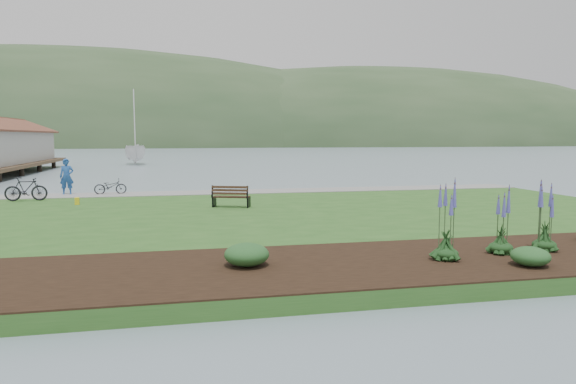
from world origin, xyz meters
The scene contains 16 objects.
ground centered at (0.00, 0.00, 0.00)m, with size 600.00×600.00×0.00m, color slate.
lawn centered at (0.00, -2.00, 0.20)m, with size 34.00×20.00×0.40m, color #28551E.
shoreline_path centered at (0.00, 6.90, 0.42)m, with size 34.00×2.20×0.03m, color gray.
garden_bed centered at (3.00, -9.80, 0.42)m, with size 24.00×4.40×0.04m, color black.
far_hillside centered at (20.00, 170.00, 0.00)m, with size 580.00×80.00×38.00m, color #2F4A29, non-canonical shape.
park_bench centered at (-0.63, 0.78, 0.89)m, with size 1.72×1.14×0.99m.
person centered at (-8.63, 7.50, 1.52)m, with size 0.82×0.56×2.25m, color #204C94.
bicycle_a centered at (-6.41, 7.20, 0.83)m, with size 1.64×0.57×0.86m, color black.
bicycle_b centered at (-9.98, 5.03, 0.97)m, with size 1.91×0.55×1.15m, color black.
sailboat centered at (-8.11, 45.49, 0.00)m, with size 11.27×11.47×29.71m, color silver.
pannier centered at (-7.36, 3.17, 0.56)m, with size 0.19×0.30×0.32m, color yellow.
echium_0 centered at (3.61, -10.04, 1.32)m, with size 0.62×0.62×2.16m.
echium_1 centered at (5.35, -9.73, 1.13)m, with size 0.62×0.62×1.86m.
echium_2 centered at (6.70, -9.66, 1.26)m, with size 0.62×0.62×1.93m.
shrub_0 centered at (-1.29, -9.63, 0.71)m, with size 1.06×1.06×0.53m, color #1E4C21.
shrub_1 centered at (5.24, -11.02, 0.66)m, with size 0.90×0.90×0.45m, color #1E4C21.
Camera 1 is at (-2.79, -21.39, 3.46)m, focal length 32.00 mm.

